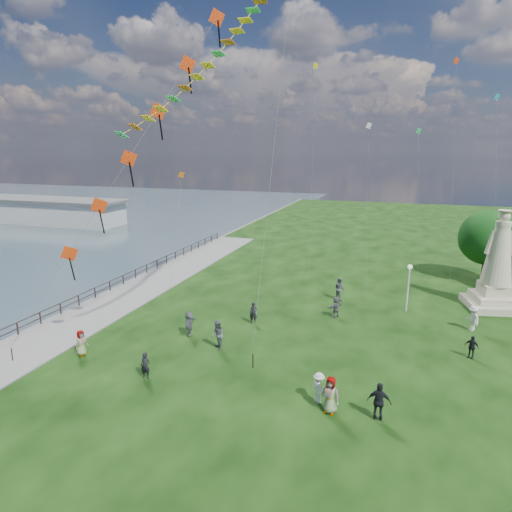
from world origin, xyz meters
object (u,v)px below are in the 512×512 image
(pier_pavilion, at_px, (49,210))
(person_4, at_px, (330,395))
(lamppost, at_px, (409,278))
(person_10, at_px, (81,343))
(person_1, at_px, (217,335))
(person_7, at_px, (339,289))
(person_5, at_px, (189,323))
(person_8, at_px, (473,318))
(person_2, at_px, (319,388))
(person_6, at_px, (254,313))
(person_0, at_px, (145,366))
(statue, at_px, (497,272))
(person_11, at_px, (336,307))
(person_3, at_px, (379,402))

(pier_pavilion, height_order, person_4, pier_pavilion)
(lamppost, distance_m, person_10, 24.13)
(person_1, relative_size, person_7, 1.01)
(person_1, relative_size, person_5, 1.12)
(person_5, relative_size, person_10, 1.06)
(lamppost, relative_size, person_1, 1.97)
(lamppost, relative_size, person_8, 2.11)
(person_7, bearing_deg, person_2, 138.46)
(person_5, height_order, person_10, person_5)
(person_1, height_order, person_7, person_1)
(person_4, relative_size, person_6, 1.14)
(person_10, bearing_deg, person_0, -83.25)
(statue, distance_m, person_6, 19.78)
(person_1, xyz_separation_m, person_7, (6.07, 12.04, -0.00))
(lamppost, bearing_deg, person_2, -106.13)
(statue, xyz_separation_m, person_11, (-11.75, -6.12, -2.21))
(person_8, xyz_separation_m, person_11, (-9.54, -0.61, -0.10))
(person_2, relative_size, person_3, 0.86)
(person_0, xyz_separation_m, person_3, (12.60, 0.25, 0.19))
(person_6, bearing_deg, lamppost, 17.33)
(person_2, relative_size, person_7, 0.84)
(person_2, bearing_deg, person_3, -143.65)
(person_6, relative_size, person_8, 0.91)
(person_4, bearing_deg, person_8, 69.15)
(person_0, xyz_separation_m, person_5, (-0.34, 5.96, 0.10))
(person_1, xyz_separation_m, person_3, (10.22, -4.34, -0.02))
(lamppost, height_order, person_2, lamppost)
(pier_pavilion, height_order, person_7, pier_pavilion)
(lamppost, relative_size, person_3, 2.01)
(person_1, bearing_deg, person_11, 103.06)
(person_7, bearing_deg, person_6, 98.86)
(pier_pavilion, relative_size, person_0, 19.53)
(lamppost, height_order, person_6, lamppost)
(statue, bearing_deg, person_7, 176.76)
(person_5, relative_size, person_6, 1.05)
(statue, distance_m, person_0, 27.78)
(statue, relative_size, person_1, 4.11)
(person_3, bearing_deg, person_10, -0.74)
(person_3, bearing_deg, person_2, -7.73)
(person_6, bearing_deg, person_5, -150.35)
(pier_pavilion, relative_size, person_7, 15.49)
(person_6, bearing_deg, person_7, 41.48)
(person_2, xyz_separation_m, person_8, (8.68, 12.33, 0.09))
(person_11, bearing_deg, person_6, -23.30)
(person_7, bearing_deg, person_3, 148.42)
(person_5, height_order, person_6, person_5)
(person_5, bearing_deg, person_4, -126.39)
(person_1, distance_m, person_5, 3.04)
(person_2, xyz_separation_m, person_10, (-14.96, 0.37, 0.01))
(person_1, xyz_separation_m, person_11, (6.39, 7.90, -0.16))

